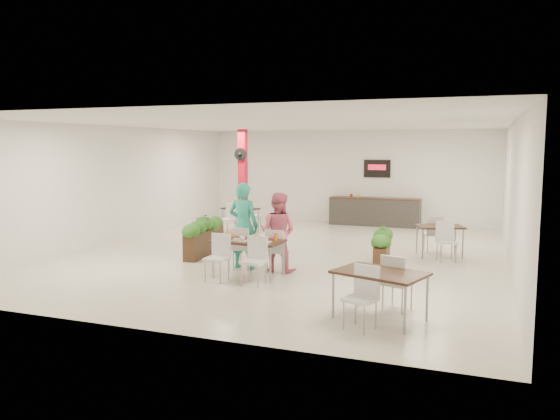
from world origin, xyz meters
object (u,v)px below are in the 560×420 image
object	(u,v)px
service_counter	(375,211)
planter_right	(382,245)
main_table	(248,246)
diner_man	(243,226)
planter_left	(204,234)
side_table_b	(440,231)
diner_woman	(278,232)
side_table_a	(240,212)
red_column	(243,177)
side_table_c	(380,279)

from	to	relation	value
service_counter	planter_right	bearing A→B (deg)	-77.73
main_table	diner_man	bearing A→B (deg)	120.80
planter_left	planter_right	xyz separation A→B (m)	(4.32, 0.19, -0.03)
planter_right	side_table_b	world-z (taller)	side_table_b
service_counter	diner_woman	size ratio (longest dim) A/B	1.78
diner_woman	planter_left	size ratio (longest dim) A/B	0.87
service_counter	main_table	bearing A→B (deg)	-97.44
diner_woman	planter_left	xyz separation A→B (m)	(-2.31, 1.00, -0.33)
planter_left	side_table_b	size ratio (longest dim) A/B	1.17
side_table_a	diner_man	bearing A→B (deg)	-46.66
red_column	planter_right	xyz separation A→B (m)	(5.36, -4.39, -1.16)
planter_right	service_counter	bearing A→B (deg)	102.27
service_counter	side_table_a	bearing A→B (deg)	-142.67
diner_woman	side_table_b	size ratio (longest dim) A/B	1.01
red_column	service_counter	world-z (taller)	red_column
main_table	side_table_c	distance (m)	3.56
diner_man	planter_left	bearing A→B (deg)	-31.45
planter_left	side_table_a	world-z (taller)	planter_left
planter_right	side_table_a	world-z (taller)	side_table_a
service_counter	side_table_b	bearing A→B (deg)	-61.93
planter_right	main_table	bearing A→B (deg)	-142.62
diner_man	side_table_a	size ratio (longest dim) A/B	1.13
red_column	side_table_a	world-z (taller)	red_column
red_column	planter_right	distance (m)	7.02
planter_right	planter_left	bearing A→B (deg)	-177.47
service_counter	side_table_c	size ratio (longest dim) A/B	1.80
red_column	service_counter	size ratio (longest dim) A/B	1.07
side_table_c	main_table	bearing A→B (deg)	166.32
side_table_b	red_column	bearing A→B (deg)	136.89
service_counter	side_table_b	world-z (taller)	service_counter
diner_man	side_table_b	world-z (taller)	diner_man
diner_woman	side_table_a	distance (m)	5.55
red_column	side_table_a	bearing A→B (deg)	-70.17
red_column	side_table_b	world-z (taller)	red_column
service_counter	main_table	world-z (taller)	service_counter
planter_right	side_table_c	bearing A→B (deg)	-80.48
red_column	main_table	size ratio (longest dim) A/B	1.92
diner_man	side_table_c	distance (m)	4.26
diner_woman	planter_right	bearing A→B (deg)	-147.18
red_column	side_table_c	size ratio (longest dim) A/B	1.92
side_table_b	service_counter	bearing A→B (deg)	97.96
diner_man	diner_woman	size ratio (longest dim) A/B	1.11
red_column	side_table_a	distance (m)	1.42
side_table_a	side_table_b	world-z (taller)	same
red_column	side_table_c	world-z (taller)	red_column
diner_man	side_table_a	xyz separation A→B (m)	(-2.22, 4.65, -0.32)
service_counter	main_table	distance (m)	8.17
service_counter	side_table_a	world-z (taller)	service_counter
side_table_b	side_table_c	world-z (taller)	same
diner_woman	planter_right	distance (m)	2.36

